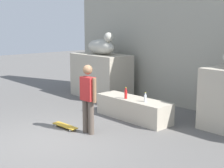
# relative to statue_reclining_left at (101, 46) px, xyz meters

# --- Properties ---
(ground_plane) EXTENTS (40.00, 40.00, 0.00)m
(ground_plane) POSITION_rel_statue_reclining_left_xyz_m (2.71, -3.81, -1.83)
(ground_plane) COLOR #605E5B
(facade_wall) EXTENTS (9.74, 0.60, 5.13)m
(facade_wall) POSITION_rel_statue_reclining_left_xyz_m (2.71, 1.21, 0.74)
(facade_wall) COLOR #A4A191
(facade_wall) RESTS_ON ground_plane
(pedestal_left) EXTENTS (2.21, 1.12, 1.54)m
(pedestal_left) POSITION_rel_statue_reclining_left_xyz_m (-0.04, 0.01, -1.06)
(pedestal_left) COLOR #B7AD99
(pedestal_left) RESTS_ON ground_plane
(statue_reclining_left) EXTENTS (1.68, 0.86, 0.78)m
(statue_reclining_left) POSITION_rel_statue_reclining_left_xyz_m (0.00, 0.00, 0.00)
(statue_reclining_left) COLOR beige
(statue_reclining_left) RESTS_ON pedestal_left
(ledge_block) EXTENTS (2.32, 0.69, 0.59)m
(ledge_block) POSITION_rel_statue_reclining_left_xyz_m (2.71, -1.13, -1.53)
(ledge_block) COLOR #B7AD99
(ledge_block) RESTS_ON ground_plane
(skater) EXTENTS (0.54, 0.23, 1.67)m
(skater) POSITION_rel_statue_reclining_left_xyz_m (2.84, -2.80, -0.91)
(skater) COLOR brown
(skater) RESTS_ON ground_plane
(skateboard) EXTENTS (0.81, 0.25, 0.08)m
(skateboard) POSITION_rel_statue_reclining_left_xyz_m (2.14, -3.01, -1.76)
(skateboard) COLOR gold
(skateboard) RESTS_ON ground_plane
(bottle_red) EXTENTS (0.08, 0.08, 0.31)m
(bottle_red) POSITION_rel_statue_reclining_left_xyz_m (2.59, -1.30, -1.11)
(bottle_red) COLOR red
(bottle_red) RESTS_ON ledge_block
(bottle_clear) EXTENTS (0.07, 0.07, 0.26)m
(bottle_clear) POSITION_rel_statue_reclining_left_xyz_m (3.20, -1.18, -1.14)
(bottle_clear) COLOR silver
(bottle_clear) RESTS_ON ledge_block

